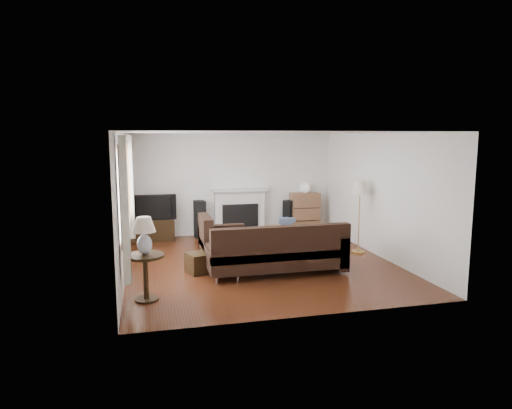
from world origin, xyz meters
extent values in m
cube|color=#4B2110|center=(0.00, 0.00, 0.00)|extent=(5.10, 5.60, 0.04)
cube|color=white|center=(0.00, 0.00, 2.50)|extent=(5.10, 5.60, 0.04)
cube|color=white|center=(0.00, 2.75, 1.25)|extent=(5.00, 0.04, 2.50)
cube|color=white|center=(0.00, -2.75, 1.25)|extent=(5.00, 0.04, 2.50)
cube|color=white|center=(-2.50, 0.00, 1.25)|extent=(0.04, 5.50, 2.50)
cube|color=white|center=(2.50, 0.00, 1.25)|extent=(0.04, 5.50, 2.50)
cube|color=brown|center=(-2.45, -0.20, 1.55)|extent=(0.12, 2.74, 1.54)
cube|color=beige|center=(-2.40, -1.72, 1.40)|extent=(0.10, 0.35, 2.10)
cube|color=beige|center=(-2.40, 1.32, 1.40)|extent=(0.10, 0.35, 2.10)
cube|color=white|center=(0.15, 2.64, 0.57)|extent=(1.40, 0.26, 1.15)
cube|color=black|center=(-1.97, 2.50, 0.25)|extent=(0.99, 0.45, 0.50)
imported|color=black|center=(-1.95, 2.50, 0.80)|extent=(1.05, 0.14, 0.60)
cube|color=black|center=(-0.85, 2.55, 0.45)|extent=(0.28, 0.33, 0.89)
cube|color=black|center=(1.42, 2.55, 0.41)|extent=(0.31, 0.34, 0.83)
cube|color=brown|center=(1.83, 2.53, 0.50)|extent=(0.73, 0.35, 1.01)
sphere|color=white|center=(1.83, 2.53, 1.14)|extent=(0.26, 0.26, 0.26)
cube|color=black|center=(0.12, -0.70, 0.43)|extent=(2.66, 1.95, 0.86)
cube|color=brown|center=(0.29, 0.86, 0.24)|extent=(1.38, 1.02, 0.48)
cube|color=black|center=(-1.21, -0.37, 0.18)|extent=(0.54, 0.54, 0.36)
cube|color=#B78E3F|center=(2.22, 0.28, 0.76)|extent=(0.47, 0.47, 1.52)
cube|color=black|center=(-2.15, -1.60, 0.35)|extent=(0.57, 0.57, 0.71)
cube|color=silver|center=(-2.15, -1.60, 0.98)|extent=(0.34, 0.34, 0.55)
camera|label=1|loc=(-2.10, -8.34, 2.43)|focal=32.00mm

